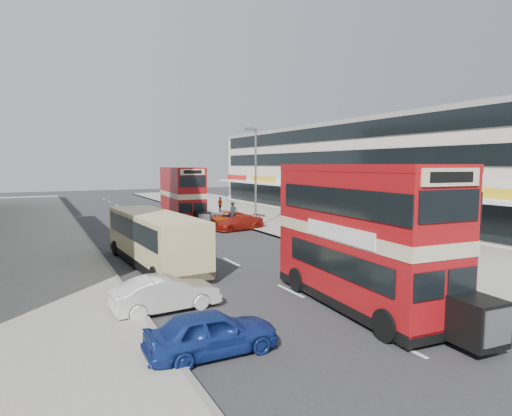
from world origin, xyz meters
TOP-DOWN VIEW (x-y plane):
  - ground at (0.00, 0.00)m, footprint 160.00×160.00m
  - road_surface at (0.00, 20.00)m, footprint 12.00×90.00m
  - pavement_right at (12.00, 20.00)m, footprint 12.00×90.00m
  - kerb_left at (-6.10, 20.00)m, footprint 0.20×90.00m
  - kerb_right at (6.10, 20.00)m, footprint 0.20×90.00m
  - commercial_row at (19.95, 22.00)m, footprint 9.90×46.20m
  - street_lamp at (6.52, 18.00)m, footprint 1.00×0.20m
  - bus_main at (1.23, -0.82)m, footprint 3.10×9.32m
  - bus_second at (2.21, 23.54)m, footprint 2.97×8.88m
  - coach at (-3.86, 9.03)m, footprint 3.02×9.68m
  - car_left_near at (-5.06, -2.07)m, footprint 3.71×1.52m
  - car_left_front at (-5.22, 2.00)m, footprint 3.92×1.59m
  - car_right_a at (5.12, 18.00)m, footprint 4.31×2.22m
  - car_right_b at (4.81, 20.27)m, footprint 4.99×2.76m
  - pedestrian_near at (7.66, 14.45)m, footprint 0.78×0.59m
  - pedestrian_far at (8.55, 30.25)m, footprint 0.99×0.84m
  - cyclist at (4.90, 18.66)m, footprint 0.82×1.81m

SIDE VIEW (x-z plane):
  - ground at x=0.00m, z-range 0.00..0.00m
  - road_surface at x=0.00m, z-range 0.00..0.01m
  - pavement_right at x=12.00m, z-range 0.00..0.15m
  - kerb_left at x=-6.10m, z-range -0.01..0.15m
  - kerb_right at x=6.10m, z-range -0.01..0.15m
  - car_right_a at x=5.12m, z-range 0.00..1.20m
  - car_left_near at x=-5.06m, z-range 0.00..1.26m
  - car_left_front at x=-5.22m, z-range 0.00..1.27m
  - car_right_b at x=4.81m, z-range 0.00..1.32m
  - cyclist at x=4.90m, z-range -0.35..1.88m
  - pedestrian_far at x=8.55m, z-range 0.15..1.73m
  - pedestrian_near at x=7.66m, z-range 0.15..2.09m
  - coach at x=-3.86m, z-range 0.23..2.76m
  - bus_second at x=2.21m, z-range 0.13..4.93m
  - bus_main at x=1.23m, z-range 0.13..5.18m
  - commercial_row at x=19.95m, z-range 0.05..9.35m
  - street_lamp at x=6.52m, z-range 0.72..8.85m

